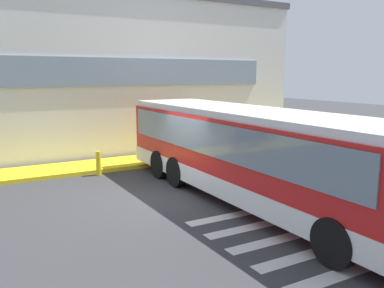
{
  "coord_description": "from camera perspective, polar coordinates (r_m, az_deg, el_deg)",
  "views": [
    {
      "loc": [
        -4.7,
        -10.71,
        3.69
      ],
      "look_at": [
        1.4,
        0.28,
        1.5
      ],
      "focal_mm": 37.31,
      "sensor_mm": 36.0,
      "label": 1
    }
  ],
  "objects": [
    {
      "name": "safety_bollard_yellow",
      "position": [
        15.19,
        -13.23,
        -2.69
      ],
      "size": [
        0.18,
        0.18,
        0.9
      ],
      "primitive_type": "cylinder",
      "color": "yellow",
      "rests_on": "ground"
    },
    {
      "name": "terminal_building",
      "position": [
        22.67,
        -19.11,
        9.34
      ],
      "size": [
        22.44,
        13.8,
        7.39
      ],
      "color": "silver",
      "rests_on": "ground"
    },
    {
      "name": "boarding_curb",
      "position": [
        16.6,
        -11.91,
        -2.91
      ],
      "size": [
        24.64,
        2.0,
        0.15
      ],
      "primitive_type": "cube",
      "color": "yellow",
      "rests_on": "ground"
    },
    {
      "name": "bay_paint_stripes",
      "position": [
        10.03,
        15.94,
        -12.05
      ],
      "size": [
        4.4,
        3.96,
        0.01
      ],
      "color": "silver",
      "rests_on": "ground"
    },
    {
      "name": "ground_plane",
      "position": [
        12.26,
        -5.15,
        -7.72
      ],
      "size": [
        80.0,
        90.0,
        0.02
      ],
      "primitive_type": "cube",
      "color": "#353538",
      "rests_on": "ground"
    },
    {
      "name": "bus_main_foreground",
      "position": [
        11.63,
        8.91,
        -1.91
      ],
      "size": [
        3.02,
        12.1,
        2.7
      ],
      "color": "red",
      "rests_on": "ground"
    }
  ]
}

